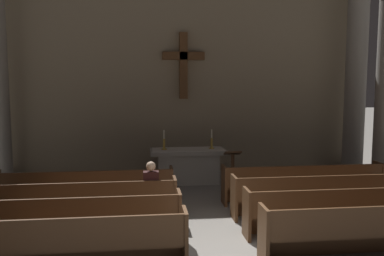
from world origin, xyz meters
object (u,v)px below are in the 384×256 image
at_px(pew_right_row_2, 346,210).
at_px(pew_right_row_4, 303,183).
at_px(pew_right_row_3, 322,195).
at_px(pew_left_row_1, 56,245).
at_px(pew_left_row_3, 79,203).
at_px(candlestick_right, 212,143).
at_px(altar, 188,165).
at_px(pew_left_row_4, 86,189).
at_px(lectern, 233,173).
at_px(candlestick_left, 164,144).
at_px(pew_left_row_2, 69,221).
at_px(column_right_fourth, 355,84).
at_px(pew_right_row_1, 378,230).
at_px(lone_worshipper, 151,190).

xyz_separation_m(pew_right_row_2, pew_right_row_4, (0.00, 2.16, 0.00)).
distance_m(pew_right_row_3, pew_right_row_4, 1.08).
bearing_deg(pew_left_row_1, pew_left_row_3, 90.00).
distance_m(pew_right_row_3, candlestick_right, 3.90).
bearing_deg(pew_right_row_4, altar, 139.48).
height_order(pew_left_row_3, pew_left_row_4, same).
bearing_deg(lectern, candlestick_left, 145.88).
xyz_separation_m(pew_left_row_2, lectern, (3.69, 3.21, 0.07)).
bearing_deg(pew_right_row_4, candlestick_right, 130.62).
distance_m(candlestick_right, lectern, 1.41).
distance_m(pew_right_row_4, column_right_fourth, 4.81).
relative_size(pew_left_row_4, column_right_fourth, 0.67).
bearing_deg(pew_left_row_2, pew_left_row_4, 90.00).
xyz_separation_m(pew_left_row_3, pew_right_row_4, (5.25, 1.08, 0.00)).
relative_size(pew_right_row_1, lone_worshipper, 3.05).
xyz_separation_m(candlestick_left, candlestick_right, (1.40, 0.00, 0.00)).
distance_m(pew_left_row_3, pew_right_row_1, 5.67).
bearing_deg(lone_worshipper, pew_right_row_1, -30.36).
relative_size(pew_left_row_2, lectern, 3.49).
bearing_deg(candlestick_left, candlestick_right, 0.00).
xyz_separation_m(pew_left_row_2, altar, (2.62, 4.41, 0.06)).
distance_m(pew_right_row_4, altar, 3.45).
distance_m(pew_right_row_2, column_right_fourth, 6.38).
relative_size(pew_right_row_1, candlestick_right, 7.03).
bearing_deg(pew_right_row_2, pew_left_row_2, 180.00).
relative_size(pew_right_row_2, candlestick_left, 7.03).
bearing_deg(pew_right_row_1, lone_worshipper, 149.64).
relative_size(pew_left_row_1, lectern, 3.49).
relative_size(altar, candlestick_left, 3.84).
xyz_separation_m(pew_left_row_1, pew_right_row_4, (5.25, 3.25, 0.00)).
bearing_deg(pew_left_row_1, column_right_fourth, 37.45).
relative_size(pew_left_row_3, candlestick_right, 7.03).
bearing_deg(column_right_fourth, pew_left_row_3, -153.44).
bearing_deg(pew_left_row_3, column_right_fourth, 26.56).
relative_size(pew_left_row_1, pew_left_row_2, 1.00).
relative_size(pew_left_row_2, pew_right_row_4, 1.00).
distance_m(pew_left_row_4, candlestick_left, 3.04).
bearing_deg(pew_left_row_3, candlestick_left, 59.95).
distance_m(column_right_fourth, candlestick_left, 6.49).
bearing_deg(pew_right_row_2, pew_left_row_3, 168.34).
height_order(pew_left_row_3, pew_right_row_1, same).
bearing_deg(altar, pew_left_row_1, -115.55).
xyz_separation_m(pew_right_row_4, candlestick_right, (-1.92, 2.24, 0.71)).
bearing_deg(pew_right_row_4, pew_right_row_2, -90.00).
height_order(pew_left_row_2, pew_left_row_3, same).
height_order(pew_right_row_2, column_right_fourth, column_right_fourth).
bearing_deg(column_right_fourth, pew_right_row_4, -134.07).
relative_size(pew_left_row_1, candlestick_right, 7.03).
height_order(pew_right_row_3, altar, altar).
bearing_deg(column_right_fourth, pew_right_row_2, -119.30).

